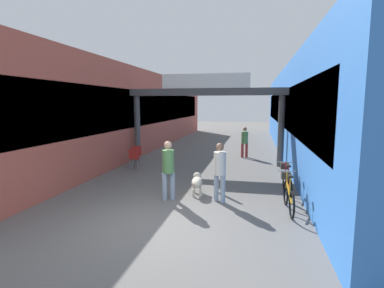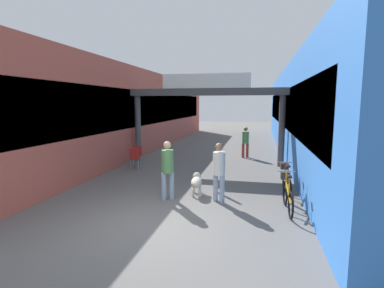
% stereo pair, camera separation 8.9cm
% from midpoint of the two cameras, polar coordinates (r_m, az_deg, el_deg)
% --- Properties ---
extents(ground_plane, '(80.00, 80.00, 0.00)m').
position_cam_midpoint_polar(ground_plane, '(7.20, -7.75, -14.92)').
color(ground_plane, '#605E5B').
extents(storefront_left, '(3.00, 26.00, 4.57)m').
position_cam_midpoint_polar(storefront_left, '(18.76, -11.25, 6.12)').
color(storefront_left, '#B25142').
rests_on(storefront_left, ground_plane).
extents(storefront_right, '(3.00, 26.00, 4.57)m').
position_cam_midpoint_polar(storefront_right, '(17.48, 21.33, 5.63)').
color(storefront_right, blue).
rests_on(storefront_right, ground_plane).
extents(arcade_sign_gateway, '(7.40, 0.47, 4.08)m').
position_cam_midpoint_polar(arcade_sign_gateway, '(13.73, 2.43, 8.19)').
color(arcade_sign_gateway, '#4C4C4F').
rests_on(arcade_sign_gateway, ground_plane).
extents(pedestrian_with_dog, '(0.48, 0.48, 1.70)m').
position_cam_midpoint_polar(pedestrian_with_dog, '(8.60, -4.84, -4.28)').
color(pedestrian_with_dog, '#8C9EB2').
rests_on(pedestrian_with_dog, ground_plane).
extents(pedestrian_companion, '(0.47, 0.47, 1.68)m').
position_cam_midpoint_polar(pedestrian_companion, '(8.42, 5.01, -4.67)').
color(pedestrian_companion, '#8C9EB2').
rests_on(pedestrian_companion, ground_plane).
extents(pedestrian_carrying_crate, '(0.46, 0.46, 1.57)m').
position_cam_midpoint_polar(pedestrian_carrying_crate, '(15.58, 9.84, 0.71)').
color(pedestrian_carrying_crate, '#99332D').
rests_on(pedestrian_carrying_crate, ground_plane).
extents(dog_on_leash, '(0.45, 0.87, 0.62)m').
position_cam_midpoint_polar(dog_on_leash, '(9.23, 0.69, -7.16)').
color(dog_on_leash, beige).
rests_on(dog_on_leash, ground_plane).
extents(bicycle_orange_nearest, '(0.46, 1.69, 0.98)m').
position_cam_midpoint_polar(bicycle_orange_nearest, '(8.27, 17.55, -8.97)').
color(bicycle_orange_nearest, black).
rests_on(bicycle_orange_nearest, ground_plane).
extents(bicycle_red_second, '(0.46, 1.69, 0.98)m').
position_cam_midpoint_polar(bicycle_red_second, '(9.54, 17.34, -6.75)').
color(bicycle_red_second, black).
rests_on(bicycle_red_second, ground_plane).
extents(bollard_post_metal, '(0.10, 0.10, 1.00)m').
position_cam_midpoint_polar(bollard_post_metal, '(9.42, 4.49, -6.16)').
color(bollard_post_metal, gray).
rests_on(bollard_post_metal, ground_plane).
extents(cafe_chair_red_nearer, '(0.44, 0.44, 0.89)m').
position_cam_midpoint_polar(cafe_chair_red_nearer, '(12.85, -11.11, -2.39)').
color(cafe_chair_red_nearer, gray).
rests_on(cafe_chair_red_nearer, ground_plane).
extents(cafe_chair_red_farther, '(0.52, 0.52, 0.89)m').
position_cam_midpoint_polar(cafe_chair_red_farther, '(13.69, -10.64, -1.76)').
color(cafe_chair_red_farther, gray).
rests_on(cafe_chair_red_farther, ground_plane).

